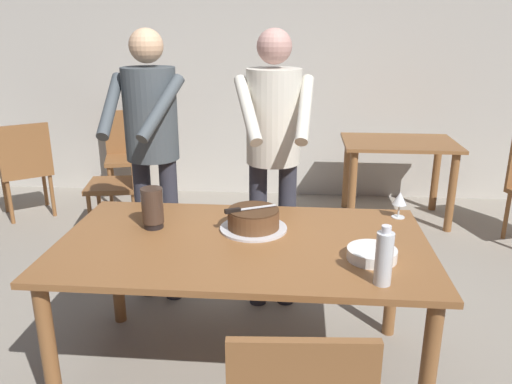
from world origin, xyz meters
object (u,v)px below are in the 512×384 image
Objects in this scene: wine_glass_near at (400,199)px; water_bottle at (384,258)px; cake_on_platter at (253,220)px; cake_knife at (240,210)px; background_chair_3 at (123,178)px; background_chair_0 at (128,152)px; background_chair_2 at (25,166)px; background_table at (398,159)px; hurricane_lamp at (153,208)px; person_cutting_cake at (273,142)px; main_dining_table at (243,258)px; plate_stack at (372,254)px; person_standing_beside at (152,139)px.

water_bottle is (-0.20, -0.75, 0.01)m from wine_glass_near.
wine_glass_near is at bearing 17.04° from cake_on_platter.
background_chair_3 reaches higher than cake_knife.
background_chair_0 reaches higher than wine_glass_near.
water_bottle reaches higher than background_chair_2.
water_bottle is at bearing -101.71° from background_table.
person_cutting_cake is (0.58, 0.58, 0.22)m from hurricane_lamp.
background_chair_0 is (-1.49, 2.71, -0.16)m from main_dining_table.
person_cutting_cake is at bearing -39.24° from background_chair_3.
hurricane_lamp is at bearing 165.24° from plate_stack.
plate_stack is (0.55, -0.30, -0.03)m from cake_on_platter.
plate_stack is 0.22× the size of background_table.
background_chair_0 is (-0.85, 1.97, -0.58)m from person_standing_beside.
plate_stack is at bearing -54.03° from background_chair_0.
main_dining_table is 0.74m from water_bottle.
person_standing_beside is at bearing -66.65° from background_chair_0.
wine_glass_near is 3.29m from background_chair_0.
background_table is (1.12, 2.18, -0.22)m from cake_on_platter.
person_standing_beside is at bearing -138.55° from background_table.
background_chair_0 is (-1.46, 2.60, -0.37)m from cake_knife.
background_chair_0 is at bearing 128.54° from person_cutting_cake.
main_dining_table is at bearing -49.19° from person_standing_beside.
background_table is at bearing 77.02° from plate_stack.
cake_on_platter is 0.38× the size of background_chair_2.
background_chair_3 is (0.26, -0.91, 0.00)m from background_chair_0.
hurricane_lamp is 2.67m from background_chair_2.
cake_knife is 0.28× the size of background_chair_0.
cake_on_platter is 0.51m from hurricane_lamp.
main_dining_table is at bearing -42.86° from background_chair_2.
background_chair_2 is at bearing 138.39° from cake_knife.
cake_on_platter is 0.10m from cake_knife.
water_bottle is 1.68m from person_standing_beside.
background_table is 2.45m from background_chair_3.
background_chair_0 and background_chair_2 have the same top height.
background_chair_3 reaches higher than main_dining_table.
person_cutting_cake and person_standing_beside have the same top height.
cake_knife is 1.20× the size of hurricane_lamp.
person_cutting_cake reaches higher than background_chair_0.
water_bottle is at bearing -65.46° from person_cutting_cake.
water_bottle is at bearing -41.94° from person_standing_beside.
wine_glass_near is 0.16× the size of background_chair_0.
cake_knife is 3.00m from background_chair_2.
background_chair_2 is (-2.29, 1.94, -0.31)m from cake_on_platter.
wine_glass_near is 0.80m from person_cutting_cake.
water_bottle is 1.19× the size of hurricane_lamp.
cake_on_platter is 0.38× the size of background_chair_0.
cake_on_platter is at bearing 26.08° from cake_knife.
background_table is (1.19, 2.21, -0.29)m from cake_knife.
background_chair_0 is (-1.02, 2.59, -0.37)m from hurricane_lamp.
person_cutting_cake is 1.91× the size of background_chair_2.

